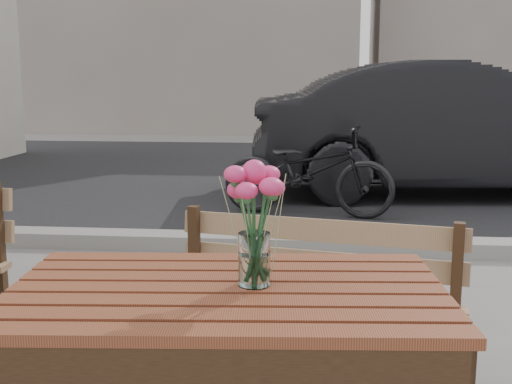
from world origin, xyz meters
TOP-DOWN VIEW (x-y plane):
  - street at (0.00, 5.06)m, footprint 30.00×8.12m
  - main_table at (-0.11, -0.11)m, footprint 1.29×0.81m
  - main_bench at (0.14, 0.80)m, footprint 1.31×0.61m
  - main_vase at (-0.03, -0.08)m, footprint 0.20×0.20m
  - parked_car at (1.67, 5.62)m, footprint 4.68×2.00m
  - bicycle at (0.05, 4.31)m, footprint 1.75×0.86m

SIDE VIEW (x-z plane):
  - street at x=0.00m, z-range -0.03..0.09m
  - bicycle at x=0.05m, z-range 0.00..0.88m
  - main_bench at x=0.14m, z-range 0.08..0.87m
  - main_table at x=-0.11m, z-range 0.26..1.02m
  - parked_car at x=1.67m, z-range 0.00..1.50m
  - main_vase at x=-0.03m, z-range 0.81..1.16m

